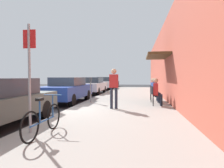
{
  "coord_description": "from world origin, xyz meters",
  "views": [
    {
      "loc": [
        3.0,
        -7.33,
        1.46
      ],
      "look_at": [
        0.93,
        6.75,
        0.94
      ],
      "focal_mm": 29.79,
      "sensor_mm": 36.0,
      "label": 1
    }
  ],
  "objects_px": {
    "parked_car_3": "(105,83)",
    "street_sign": "(29,70)",
    "seated_patron_0": "(157,91)",
    "cafe_chair_1": "(154,93)",
    "bicycle_0": "(43,120)",
    "seated_patron_1": "(155,90)",
    "cafe_chair_0": "(156,95)",
    "cafe_chair_2": "(153,92)",
    "parking_meter": "(91,88)",
    "pedestrian_standing": "(114,85)",
    "parked_car_2": "(93,85)",
    "parked_car_4": "(111,82)",
    "seated_patron_2": "(154,88)",
    "parked_car_1": "(67,90)"
  },
  "relations": [
    {
      "from": "parked_car_1",
      "to": "parked_car_2",
      "type": "bearing_deg",
      "value": 90.0
    },
    {
      "from": "parked_car_1",
      "to": "parked_car_3",
      "type": "distance_m",
      "value": 11.84
    },
    {
      "from": "street_sign",
      "to": "pedestrian_standing",
      "type": "bearing_deg",
      "value": 67.27
    },
    {
      "from": "parked_car_4",
      "to": "seated_patron_2",
      "type": "bearing_deg",
      "value": -73.32
    },
    {
      "from": "parked_car_4",
      "to": "bicycle_0",
      "type": "height_order",
      "value": "parked_car_4"
    },
    {
      "from": "pedestrian_standing",
      "to": "seated_patron_0",
      "type": "bearing_deg",
      "value": 31.54
    },
    {
      "from": "bicycle_0",
      "to": "seated_patron_1",
      "type": "bearing_deg",
      "value": 63.18
    },
    {
      "from": "parked_car_3",
      "to": "parked_car_4",
      "type": "distance_m",
      "value": 5.24
    },
    {
      "from": "parked_car_2",
      "to": "pedestrian_standing",
      "type": "bearing_deg",
      "value": -69.75
    },
    {
      "from": "pedestrian_standing",
      "to": "seated_patron_2",
      "type": "bearing_deg",
      "value": 58.18
    },
    {
      "from": "parked_car_3",
      "to": "street_sign",
      "type": "distance_m",
      "value": 18.01
    },
    {
      "from": "parked_car_2",
      "to": "cafe_chair_0",
      "type": "bearing_deg",
      "value": -55.4
    },
    {
      "from": "cafe_chair_1",
      "to": "pedestrian_standing",
      "type": "bearing_deg",
      "value": -131.07
    },
    {
      "from": "seated_patron_1",
      "to": "cafe_chair_2",
      "type": "relative_size",
      "value": 1.48
    },
    {
      "from": "cafe_chair_0",
      "to": "cafe_chair_1",
      "type": "height_order",
      "value": "same"
    },
    {
      "from": "parked_car_2",
      "to": "parked_car_4",
      "type": "bearing_deg",
      "value": 90.0
    },
    {
      "from": "parked_car_1",
      "to": "parked_car_2",
      "type": "relative_size",
      "value": 1.0
    },
    {
      "from": "seated_patron_2",
      "to": "pedestrian_standing",
      "type": "xyz_separation_m",
      "value": [
        -1.89,
        -3.05,
        0.3
      ]
    },
    {
      "from": "parked_car_4",
      "to": "cafe_chair_0",
      "type": "relative_size",
      "value": 5.06
    },
    {
      "from": "street_sign",
      "to": "cafe_chair_0",
      "type": "relative_size",
      "value": 2.99
    },
    {
      "from": "cafe_chair_1",
      "to": "pedestrian_standing",
      "type": "relative_size",
      "value": 0.51
    },
    {
      "from": "parked_car_2",
      "to": "parked_car_4",
      "type": "relative_size",
      "value": 1.0
    },
    {
      "from": "parking_meter",
      "to": "street_sign",
      "type": "bearing_deg",
      "value": -90.53
    },
    {
      "from": "parked_car_2",
      "to": "bicycle_0",
      "type": "relative_size",
      "value": 2.57
    },
    {
      "from": "parked_car_1",
      "to": "street_sign",
      "type": "xyz_separation_m",
      "value": [
        1.5,
        -6.08,
        0.89
      ]
    },
    {
      "from": "parked_car_1",
      "to": "bicycle_0",
      "type": "height_order",
      "value": "parked_car_1"
    },
    {
      "from": "seated_patron_0",
      "to": "parked_car_1",
      "type": "bearing_deg",
      "value": 165.69
    },
    {
      "from": "parked_car_2",
      "to": "pedestrian_standing",
      "type": "relative_size",
      "value": 2.59
    },
    {
      "from": "parked_car_3",
      "to": "cafe_chair_2",
      "type": "xyz_separation_m",
      "value": [
        4.87,
        -11.21,
        -0.14
      ]
    },
    {
      "from": "seated_patron_0",
      "to": "cafe_chair_0",
      "type": "bearing_deg",
      "value": 175.5
    },
    {
      "from": "parked_car_2",
      "to": "cafe_chair_1",
      "type": "bearing_deg",
      "value": -51.48
    },
    {
      "from": "cafe_chair_0",
      "to": "cafe_chair_2",
      "type": "xyz_separation_m",
      "value": [
        -0.0,
        1.88,
        0.0
      ]
    },
    {
      "from": "parked_car_4",
      "to": "seated_patron_1",
      "type": "relative_size",
      "value": 3.41
    },
    {
      "from": "street_sign",
      "to": "seated_patron_2",
      "type": "relative_size",
      "value": 2.02
    },
    {
      "from": "seated_patron_0",
      "to": "cafe_chair_1",
      "type": "height_order",
      "value": "seated_patron_0"
    },
    {
      "from": "seated_patron_0",
      "to": "seated_patron_1",
      "type": "relative_size",
      "value": 1.0
    },
    {
      "from": "parked_car_1",
      "to": "street_sign",
      "type": "height_order",
      "value": "street_sign"
    },
    {
      "from": "parked_car_3",
      "to": "seated_patron_0",
      "type": "relative_size",
      "value": 3.41
    },
    {
      "from": "cafe_chair_0",
      "to": "seated_patron_1",
      "type": "distance_m",
      "value": 0.97
    },
    {
      "from": "parked_car_4",
      "to": "cafe_chair_0",
      "type": "height_order",
      "value": "parked_car_4"
    },
    {
      "from": "parked_car_2",
      "to": "parked_car_3",
      "type": "relative_size",
      "value": 1.0
    },
    {
      "from": "seated_patron_0",
      "to": "seated_patron_1",
      "type": "bearing_deg",
      "value": 89.98
    },
    {
      "from": "cafe_chair_1",
      "to": "cafe_chair_2",
      "type": "xyz_separation_m",
      "value": [
        -0.0,
        0.95,
        0.0
      ]
    },
    {
      "from": "parked_car_4",
      "to": "bicycle_0",
      "type": "xyz_separation_m",
      "value": [
        1.93,
        -23.32,
        -0.23
      ]
    },
    {
      "from": "cafe_chair_1",
      "to": "cafe_chair_2",
      "type": "bearing_deg",
      "value": 90.08
    },
    {
      "from": "parked_car_2",
      "to": "seated_patron_0",
      "type": "relative_size",
      "value": 3.41
    },
    {
      "from": "parked_car_4",
      "to": "seated_patron_0",
      "type": "bearing_deg",
      "value": -74.96
    },
    {
      "from": "parked_car_2",
      "to": "bicycle_0",
      "type": "distance_m",
      "value": 12.2
    },
    {
      "from": "cafe_chair_1",
      "to": "seated_patron_0",
      "type": "bearing_deg",
      "value": -86.43
    },
    {
      "from": "parking_meter",
      "to": "bicycle_0",
      "type": "xyz_separation_m",
      "value": [
        0.38,
        -5.6,
        -0.41
      ]
    }
  ]
}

